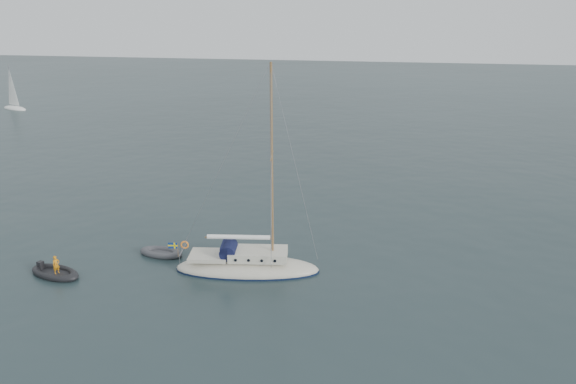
# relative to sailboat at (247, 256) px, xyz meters

# --- Properties ---
(ground) EXTENTS (300.00, 300.00, 0.00)m
(ground) POSITION_rel_sailboat_xyz_m (3.38, 0.21, -0.99)
(ground) COLOR black
(ground) RESTS_ON ground
(sailboat) EXTENTS (9.23, 2.77, 13.14)m
(sailboat) POSITION_rel_sailboat_xyz_m (0.00, 0.00, 0.00)
(sailboat) COLOR beige
(sailboat) RESTS_ON ground
(dinghy) EXTENTS (3.00, 1.35, 0.43)m
(dinghy) POSITION_rel_sailboat_xyz_m (-6.15, 1.09, -0.81)
(dinghy) COLOR #454449
(dinghy) RESTS_ON ground
(rib) EXTENTS (3.49, 1.59, 1.32)m
(rib) POSITION_rel_sailboat_xyz_m (-11.20, -2.96, -0.79)
(rib) COLOR black
(rib) RESTS_ON ground
(distant_yacht_a) EXTENTS (5.60, 2.99, 7.42)m
(distant_yacht_a) POSITION_rel_sailboat_xyz_m (-53.07, 49.39, 2.18)
(distant_yacht_a) COLOR white
(distant_yacht_a) RESTS_ON ground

